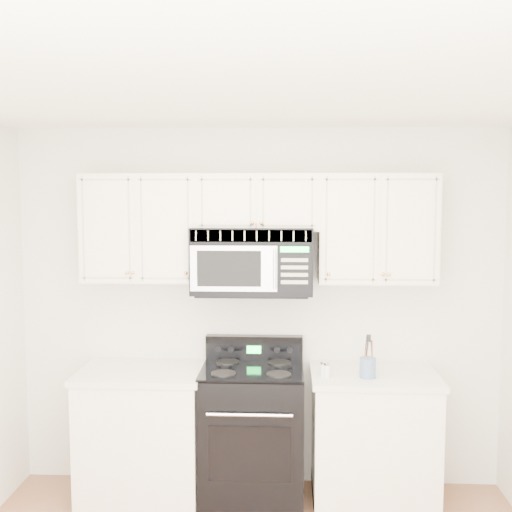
{
  "coord_description": "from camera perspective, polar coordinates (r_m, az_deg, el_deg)",
  "views": [
    {
      "loc": [
        0.2,
        -2.86,
        2.14
      ],
      "look_at": [
        0.0,
        1.3,
        1.73
      ],
      "focal_mm": 45.0,
      "sensor_mm": 36.0,
      "label": 1
    }
  ],
  "objects": [
    {
      "name": "upper_cabinets",
      "position": [
        4.46,
        0.18,
        2.99
      ],
      "size": [
        2.44,
        0.37,
        0.75
      ],
      "color": "beige",
      "rests_on": "ground"
    },
    {
      "name": "shaker_pepper",
      "position": [
        4.34,
        6.32,
        -10.03
      ],
      "size": [
        0.04,
        0.04,
        0.1
      ],
      "color": "silver",
      "rests_on": "base_cabinet_right"
    },
    {
      "name": "shaker_salt",
      "position": [
        4.36,
        6.03,
        -9.95
      ],
      "size": [
        0.04,
        0.04,
        0.1
      ],
      "color": "silver",
      "rests_on": "base_cabinet_right"
    },
    {
      "name": "range",
      "position": [
        4.63,
        -0.33,
        -15.32
      ],
      "size": [
        0.7,
        0.64,
        1.11
      ],
      "color": "black",
      "rests_on": "ground"
    },
    {
      "name": "utensil_crock",
      "position": [
        4.36,
        9.9,
        -9.66
      ],
      "size": [
        0.11,
        0.11,
        0.29
      ],
      "color": "slate",
      "rests_on": "base_cabinet_right"
    },
    {
      "name": "microwave",
      "position": [
        4.43,
        -0.33,
        -0.34
      ],
      "size": [
        0.83,
        0.46,
        0.46
      ],
      "color": "black",
      "rests_on": "ground"
    },
    {
      "name": "room",
      "position": [
        2.99,
        -1.25,
        -10.66
      ],
      "size": [
        3.51,
        3.51,
        2.61
      ],
      "color": "#7F6148",
      "rests_on": "ground"
    },
    {
      "name": "base_cabinet_left",
      "position": [
        4.74,
        -10.0,
        -15.66
      ],
      "size": [
        0.86,
        0.65,
        0.92
      ],
      "color": "beige",
      "rests_on": "ground"
    },
    {
      "name": "base_cabinet_right",
      "position": [
        4.67,
        10.35,
        -16.0
      ],
      "size": [
        0.86,
        0.65,
        0.92
      ],
      "color": "beige",
      "rests_on": "ground"
    }
  ]
}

